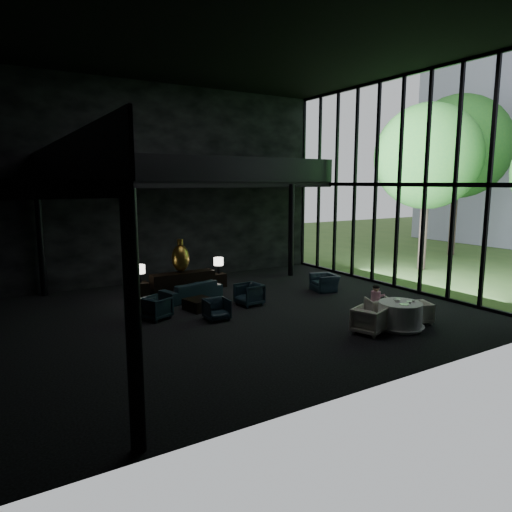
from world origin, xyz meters
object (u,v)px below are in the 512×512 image
table_lamp_left (140,270)px  lounge_armchair_west (156,307)px  side_table_right (219,280)px  console (183,282)px  dining_chair_east (418,312)px  lounge_armchair_east (249,293)px  dining_table (400,317)px  child (376,295)px  dining_chair_west (369,319)px  table_lamp_right (219,262)px  lounge_armchair_south (217,309)px  window_armchair (325,281)px  bronze_urn (181,258)px  dining_chair_north (379,309)px  side_table_left (141,290)px  coffee_table (199,304)px  sofa (191,287)px

table_lamp_left → lounge_armchair_west: 2.85m
table_lamp_left → side_table_right: (3.20, 0.16, -0.75)m
console → dining_chair_east: 8.36m
lounge_armchair_west → side_table_right: bearing=-74.1°
lounge_armchair_east → dining_table: 4.96m
lounge_armchair_east → child: (2.46, -3.34, 0.33)m
console → dining_chair_west: bearing=-70.0°
table_lamp_right → lounge_armchair_south: table_lamp_right is taller
dining_table → window_armchair: bearing=76.6°
console → lounge_armchair_west: 3.34m
table_lamp_right → child: (2.09, -6.34, -0.23)m
bronze_urn → dining_chair_north: bearing=-59.8°
side_table_left → dining_chair_east: dining_chair_east is taller
lounge_armchair_south → coffee_table: lounge_armchair_south is taller
bronze_urn → sofa: size_ratio=0.54×
bronze_urn → dining_chair_east: (4.46, -7.24, -0.98)m
window_armchair → dining_chair_east: window_armchair is taller
side_table_left → dining_chair_east: bearing=-49.6°
lounge_armchair_east → dining_chair_east: lounge_armchair_east is taller
bronze_urn → dining_chair_west: bearing=-70.5°
lounge_armchair_east → child: 4.16m
sofa → dining_chair_east: 7.53m
table_lamp_left → dining_chair_east: table_lamp_left is taller
lounge_armchair_east → coffee_table: lounge_armchair_east is taller
dining_chair_east → coffee_table: bearing=-113.3°
bronze_urn → dining_chair_east: bearing=-58.4°
console → child: 7.16m
table_lamp_right → dining_chair_north: table_lamp_right is taller
console → dining_chair_east: bearing=-57.7°
table_lamp_right → lounge_armchair_west: bearing=-140.6°
lounge_armchair_west → dining_chair_east: bearing=-147.6°
console → lounge_armchair_south: 3.76m
lounge_armchair_west → dining_chair_north: size_ratio=1.10×
table_lamp_left → lounge_armchair_south: (1.15, -3.78, -0.69)m
lounge_armchair_east → window_armchair: bearing=88.6°
console → table_lamp_left: 1.72m
lounge_armchair_west → lounge_armchair_east: 3.19m
lounge_armchair_east → dining_table: size_ratio=0.61×
window_armchair → dining_chair_west: bearing=-14.5°
side_table_left → side_table_right: 3.20m
side_table_left → table_lamp_right: (3.20, 0.17, 0.70)m
table_lamp_right → sofa: bearing=-142.8°
table_lamp_left → bronze_urn: bearing=4.5°
sofa → bronze_urn: bearing=-108.3°
lounge_armchair_south → sofa: bearing=86.7°
table_lamp_right → dining_chair_west: table_lamp_right is taller
console → window_armchair: 5.35m
console → coffee_table: console is taller
side_table_left → console: bearing=-1.6°
side_table_left → dining_chair_north: dining_chair_north is taller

